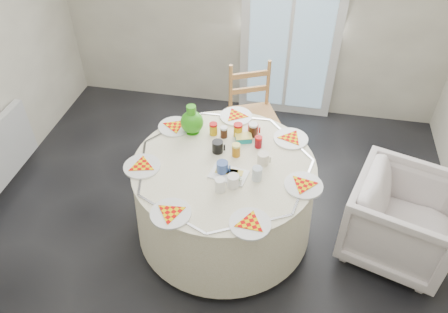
% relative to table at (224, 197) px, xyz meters
% --- Properties ---
extents(floor, '(4.00, 4.00, 0.00)m').
position_rel_table_xyz_m(floor, '(-0.08, -0.12, -0.38)').
color(floor, black).
rests_on(floor, ground).
extents(glass_door, '(1.00, 0.08, 2.10)m').
position_rel_table_xyz_m(glass_door, '(0.32, 1.83, 0.68)').
color(glass_door, silver).
rests_on(glass_door, floor).
extents(table, '(1.39, 1.39, 0.70)m').
position_rel_table_xyz_m(table, '(0.00, 0.00, 0.00)').
color(table, white).
rests_on(table, floor).
extents(wooden_chair, '(0.55, 0.54, 0.94)m').
position_rel_table_xyz_m(wooden_chair, '(0.09, 0.99, 0.09)').
color(wooden_chair, '#C97A4F').
rests_on(wooden_chair, floor).
extents(armchair, '(0.88, 0.91, 0.76)m').
position_rel_table_xyz_m(armchair, '(1.35, 0.06, 0.02)').
color(armchair, silver).
rests_on(armchair, floor).
extents(place_settings, '(1.69, 1.69, 0.03)m').
position_rel_table_xyz_m(place_settings, '(0.00, 0.00, 0.40)').
color(place_settings, white).
rests_on(place_settings, table).
extents(jar_cluster, '(0.44, 0.25, 0.12)m').
position_rel_table_xyz_m(jar_cluster, '(0.03, 0.29, 0.45)').
color(jar_cluster, '#A47E21').
rests_on(jar_cluster, table).
extents(butter_tub, '(0.15, 0.12, 0.05)m').
position_rel_table_xyz_m(butter_tub, '(0.10, 0.30, 0.41)').
color(butter_tub, teal).
rests_on(butter_tub, table).
extents(green_pitcher, '(0.19, 0.19, 0.23)m').
position_rel_table_xyz_m(green_pitcher, '(-0.32, 0.34, 0.49)').
color(green_pitcher, '#2C9A14').
rests_on(green_pitcher, table).
extents(cheese_platter, '(0.29, 0.21, 0.03)m').
position_rel_table_xyz_m(cheese_platter, '(0.05, -0.11, 0.40)').
color(cheese_platter, white).
rests_on(cheese_platter, table).
extents(mugs_glasses, '(0.74, 0.74, 0.11)m').
position_rel_table_xyz_m(mugs_glasses, '(0.11, 0.01, 0.44)').
color(mugs_glasses, '#959595').
rests_on(mugs_glasses, table).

